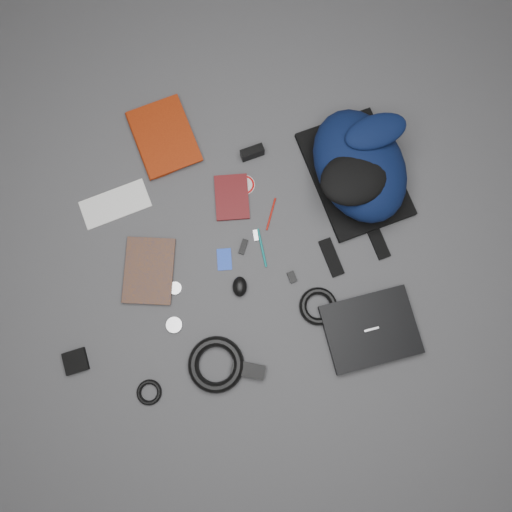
{
  "coord_description": "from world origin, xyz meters",
  "views": [
    {
      "loc": [
        0.01,
        -0.32,
        1.76
      ],
      "look_at": [
        0.0,
        0.0,
        0.02
      ],
      "focal_mm": 35.0,
      "sensor_mm": 36.0,
      "label": 1
    }
  ],
  "objects_px": {
    "power_brick": "(248,370)",
    "dvd_case": "(232,197)",
    "laptop": "(371,329)",
    "pouch": "(76,361)",
    "textbook_red": "(137,147)",
    "mouse": "(240,287)",
    "comic_book": "(125,270)",
    "backpack": "(360,166)",
    "compact_camera": "(252,153)"
  },
  "relations": [
    {
      "from": "compact_camera",
      "to": "power_brick",
      "type": "height_order",
      "value": "compact_camera"
    },
    {
      "from": "laptop",
      "to": "power_brick",
      "type": "height_order",
      "value": "laptop"
    },
    {
      "from": "backpack",
      "to": "pouch",
      "type": "xyz_separation_m",
      "value": [
        -0.96,
        -0.71,
        -0.09
      ]
    },
    {
      "from": "laptop",
      "to": "pouch",
      "type": "bearing_deg",
      "value": 171.76
    },
    {
      "from": "backpack",
      "to": "laptop",
      "type": "height_order",
      "value": "backpack"
    },
    {
      "from": "backpack",
      "to": "textbook_red",
      "type": "distance_m",
      "value": 0.82
    },
    {
      "from": "comic_book",
      "to": "mouse",
      "type": "bearing_deg",
      "value": -5.99
    },
    {
      "from": "pouch",
      "to": "mouse",
      "type": "bearing_deg",
      "value": 26.64
    },
    {
      "from": "comic_book",
      "to": "compact_camera",
      "type": "relative_size",
      "value": 2.76
    },
    {
      "from": "dvd_case",
      "to": "pouch",
      "type": "height_order",
      "value": "pouch"
    },
    {
      "from": "laptop",
      "to": "mouse",
      "type": "xyz_separation_m",
      "value": [
        -0.46,
        0.13,
        0.0
      ]
    },
    {
      "from": "dvd_case",
      "to": "mouse",
      "type": "xyz_separation_m",
      "value": [
        0.04,
        -0.33,
        0.01
      ]
    },
    {
      "from": "comic_book",
      "to": "compact_camera",
      "type": "distance_m",
      "value": 0.63
    },
    {
      "from": "laptop",
      "to": "textbook_red",
      "type": "distance_m",
      "value": 1.08
    },
    {
      "from": "dvd_case",
      "to": "compact_camera",
      "type": "bearing_deg",
      "value": 61.64
    },
    {
      "from": "compact_camera",
      "to": "pouch",
      "type": "bearing_deg",
      "value": -148.99
    },
    {
      "from": "textbook_red",
      "to": "pouch",
      "type": "distance_m",
      "value": 0.8
    },
    {
      "from": "comic_book",
      "to": "pouch",
      "type": "bearing_deg",
      "value": -113.02
    },
    {
      "from": "laptop",
      "to": "compact_camera",
      "type": "bearing_deg",
      "value": 108.16
    },
    {
      "from": "backpack",
      "to": "comic_book",
      "type": "relative_size",
      "value": 2.0
    },
    {
      "from": "laptop",
      "to": "comic_book",
      "type": "height_order",
      "value": "laptop"
    },
    {
      "from": "power_brick",
      "to": "dvd_case",
      "type": "bearing_deg",
      "value": 107.18
    },
    {
      "from": "comic_book",
      "to": "power_brick",
      "type": "distance_m",
      "value": 0.56
    },
    {
      "from": "backpack",
      "to": "pouch",
      "type": "height_order",
      "value": "backpack"
    },
    {
      "from": "mouse",
      "to": "pouch",
      "type": "xyz_separation_m",
      "value": [
        -0.56,
        -0.28,
        -0.01
      ]
    },
    {
      "from": "laptop",
      "to": "comic_book",
      "type": "relative_size",
      "value": 1.3
    },
    {
      "from": "power_brick",
      "to": "pouch",
      "type": "distance_m",
      "value": 0.6
    },
    {
      "from": "comic_book",
      "to": "compact_camera",
      "type": "xyz_separation_m",
      "value": [
        0.44,
        0.45,
        0.02
      ]
    },
    {
      "from": "textbook_red",
      "to": "compact_camera",
      "type": "xyz_separation_m",
      "value": [
        0.43,
        -0.01,
        0.01
      ]
    },
    {
      "from": "backpack",
      "to": "mouse",
      "type": "relative_size",
      "value": 6.7
    },
    {
      "from": "backpack",
      "to": "laptop",
      "type": "xyz_separation_m",
      "value": [
        0.05,
        -0.57,
        -0.08
      ]
    },
    {
      "from": "pouch",
      "to": "compact_camera",
      "type": "bearing_deg",
      "value": 53.25
    },
    {
      "from": "textbook_red",
      "to": "pouch",
      "type": "xyz_separation_m",
      "value": [
        -0.15,
        -0.79,
        -0.01
      ]
    },
    {
      "from": "compact_camera",
      "to": "power_brick",
      "type": "relative_size",
      "value": 0.75
    },
    {
      "from": "textbook_red",
      "to": "power_brick",
      "type": "xyz_separation_m",
      "value": [
        0.44,
        -0.79,
        -0.0
      ]
    },
    {
      "from": "backpack",
      "to": "power_brick",
      "type": "relative_size",
      "value": 4.17
    },
    {
      "from": "mouse",
      "to": "laptop",
      "type": "bearing_deg",
      "value": -18.45
    },
    {
      "from": "dvd_case",
      "to": "compact_camera",
      "type": "height_order",
      "value": "compact_camera"
    },
    {
      "from": "power_brick",
      "to": "mouse",
      "type": "bearing_deg",
      "value": 107.56
    },
    {
      "from": "backpack",
      "to": "textbook_red",
      "type": "height_order",
      "value": "backpack"
    },
    {
      "from": "dvd_case",
      "to": "pouch",
      "type": "bearing_deg",
      "value": -136.32
    },
    {
      "from": "mouse",
      "to": "pouch",
      "type": "distance_m",
      "value": 0.62
    },
    {
      "from": "dvd_case",
      "to": "power_brick",
      "type": "xyz_separation_m",
      "value": [
        0.08,
        -0.62,
        0.01
      ]
    },
    {
      "from": "compact_camera",
      "to": "mouse",
      "type": "relative_size",
      "value": 1.21
    },
    {
      "from": "laptop",
      "to": "compact_camera",
      "type": "distance_m",
      "value": 0.77
    },
    {
      "from": "textbook_red",
      "to": "mouse",
      "type": "bearing_deg",
      "value": -75.27
    },
    {
      "from": "backpack",
      "to": "compact_camera",
      "type": "xyz_separation_m",
      "value": [
        -0.38,
        0.07,
        -0.08
      ]
    },
    {
      "from": "comic_book",
      "to": "compact_camera",
      "type": "bearing_deg",
      "value": 46.36
    },
    {
      "from": "compact_camera",
      "to": "backpack",
      "type": "bearing_deg",
      "value": -32.03
    },
    {
      "from": "backpack",
      "to": "textbook_red",
      "type": "xyz_separation_m",
      "value": [
        -0.81,
        0.08,
        -0.08
      ]
    }
  ]
}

